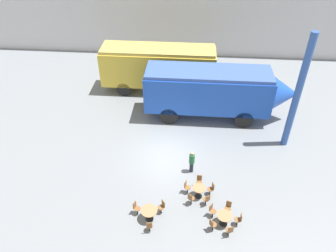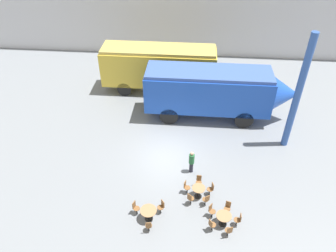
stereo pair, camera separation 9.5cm
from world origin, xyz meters
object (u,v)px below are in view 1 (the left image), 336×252
object	(u,v)px
cafe_chair_0	(212,188)
cafe_table_near	(199,190)
cafe_table_far	(224,217)
visitor_person	(192,161)
cafe_table_mid	(149,212)
passenger_coach_vintage	(158,66)
streamlined_locomotive	(219,90)

from	to	relation	value
cafe_chair_0	cafe_table_near	bearing A→B (deg)	-0.00
cafe_table_near	cafe_table_far	bearing A→B (deg)	-53.06
cafe_chair_0	visitor_person	xyz separation A→B (m)	(-1.19, 1.76, 0.36)
cafe_chair_0	visitor_person	world-z (taller)	visitor_person
cafe_table_far	cafe_table_mid	bearing A→B (deg)	-179.99
cafe_table_mid	visitor_person	distance (m)	4.34
cafe_table_near	cafe_table_mid	world-z (taller)	cafe_table_near
cafe_table_near	cafe_chair_0	xyz separation A→B (m)	(0.72, 0.22, -0.04)
visitor_person	cafe_table_far	bearing A→B (deg)	-64.36
passenger_coach_vintage	cafe_table_near	world-z (taller)	passenger_coach_vintage
cafe_table_near	cafe_chair_0	size ratio (longest dim) A/B	0.88
streamlined_locomotive	visitor_person	bearing A→B (deg)	-106.16
cafe_table_far	cafe_chair_0	bearing A→B (deg)	107.06
cafe_table_mid	cafe_table_far	world-z (taller)	cafe_table_mid
cafe_table_near	cafe_table_mid	xyz separation A→B (m)	(-2.63, -1.77, 0.02)
cafe_table_near	visitor_person	world-z (taller)	visitor_person
cafe_chair_0	visitor_person	bearing A→B (deg)	-73.16
cafe_table_near	visitor_person	distance (m)	2.06
cafe_chair_0	passenger_coach_vintage	bearing A→B (deg)	-86.86
cafe_chair_0	cafe_table_far	bearing A→B (deg)	89.81
cafe_table_far	cafe_table_near	bearing A→B (deg)	126.94
streamlined_locomotive	cafe_table_near	distance (m)	8.40
streamlined_locomotive	cafe_chair_0	distance (m)	8.11
passenger_coach_vintage	cafe_chair_0	bearing A→B (deg)	-69.61
cafe_table_far	streamlined_locomotive	bearing A→B (deg)	90.15
streamlined_locomotive	cafe_chair_0	xyz separation A→B (m)	(-0.59, -7.88, -1.80)
cafe_table_near	cafe_chair_0	distance (m)	0.75
cafe_table_far	cafe_chair_0	size ratio (longest dim) A/B	0.94
cafe_table_far	visitor_person	bearing A→B (deg)	115.64
cafe_table_mid	cafe_chair_0	size ratio (longest dim) A/B	1.02
streamlined_locomotive	cafe_table_near	size ratio (longest dim) A/B	14.51
cafe_table_mid	cafe_chair_0	bearing A→B (deg)	30.79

